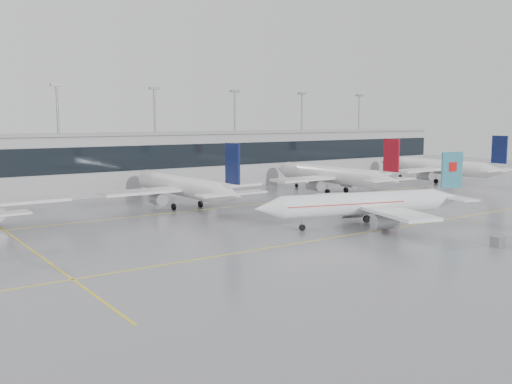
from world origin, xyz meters
TOP-DOWN VIEW (x-y plane):
  - ground at (0.00, 0.00)m, footprint 320.00×320.00m
  - taxi_line_main at (0.00, 0.00)m, footprint 120.00×0.25m
  - taxi_line_north at (0.00, 30.00)m, footprint 120.00×0.25m
  - taxi_line_cross at (-30.00, 15.00)m, footprint 0.25×60.00m
  - terminal at (0.00, 62.00)m, footprint 180.00×15.00m
  - terminal_glass at (0.00, 54.45)m, footprint 180.00×0.20m
  - terminal_roof at (0.00, 62.00)m, footprint 182.00×16.00m
  - light_masts at (0.00, 68.00)m, footprint 156.40×1.00m
  - air_canada_jet at (13.51, 3.02)m, footprint 33.45×26.66m
  - parked_jet_c at (-0.00, 33.69)m, footprint 29.64×36.96m
  - parked_jet_d at (35.00, 33.69)m, footprint 29.64×36.96m
  - parked_jet_e at (70.00, 33.69)m, footprint 29.64×36.96m
  - gse_unit at (16.08, -15.47)m, footprint 1.36×1.26m

SIDE VIEW (x-z plane):
  - ground at x=0.00m, z-range 0.00..0.00m
  - taxi_line_main at x=0.00m, z-range 0.00..0.01m
  - taxi_line_north at x=0.00m, z-range 0.00..0.01m
  - taxi_line_cross at x=-30.00m, z-range 0.00..0.01m
  - gse_unit at x=16.08m, z-range 0.00..1.33m
  - air_canada_jet at x=13.51m, z-range -1.94..8.46m
  - parked_jet_c at x=0.00m, z-range -2.15..9.57m
  - parked_jet_d at x=35.00m, z-range -2.15..9.57m
  - parked_jet_e at x=70.00m, z-range -2.15..9.57m
  - terminal at x=0.00m, z-range 0.00..12.00m
  - terminal_glass at x=0.00m, z-range 5.00..10.00m
  - terminal_roof at x=0.00m, z-range 12.00..12.40m
  - light_masts at x=0.00m, z-range 2.04..24.64m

